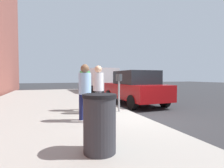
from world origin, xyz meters
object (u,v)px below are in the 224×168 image
pedestrian_bystander (85,88)px  parking_officer (85,83)px  pedestrian_at_meter (98,86)px  parked_van_far (98,79)px  parked_sedan_near (135,87)px  trash_bin (100,123)px  parking_meter (119,85)px

pedestrian_bystander → parking_officer: 1.65m
pedestrian_at_meter → parked_van_far: 10.02m
pedestrian_bystander → parked_sedan_near: pedestrian_bystander is taller
pedestrian_bystander → parking_officer: bearing=54.0°
parked_sedan_near → trash_bin: (-5.51, 3.47, -0.24)m
parked_van_far → trash_bin: bearing=164.9°
parking_officer → parked_van_far: parked_van_far is taller
parking_meter → pedestrian_at_meter: bearing=92.8°
parking_officer → parked_van_far: (9.00, -2.96, 0.04)m
parked_van_far → parking_officer: bearing=161.8°
pedestrian_bystander → pedestrian_at_meter: bearing=30.0°
pedestrian_at_meter → pedestrian_bystander: bearing=-122.7°
parked_sedan_near → trash_bin: size_ratio=4.41×
trash_bin → pedestrian_bystander: bearing=-4.7°
parking_meter → parked_sedan_near: bearing=-38.5°
pedestrian_bystander → parked_van_far: parked_van_far is taller
parked_sedan_near → parked_van_far: bearing=0.0°
parking_officer → parked_van_far: 9.47m
parking_officer → pedestrian_at_meter: bearing=-23.8°
pedestrian_at_meter → parked_van_far: bearing=77.3°
pedestrian_at_meter → trash_bin: bearing=-102.5°
parking_officer → parked_van_far: size_ratio=0.34×
pedestrian_bystander → trash_bin: pedestrian_bystander is taller
trash_bin → parking_officer: bearing=-7.4°
pedestrian_at_meter → parked_sedan_near: size_ratio=0.38×
parked_sedan_near → parking_officer: bearing=119.0°
pedestrian_bystander → parked_van_far: (10.61, -3.28, 0.14)m
pedestrian_at_meter → trash_bin: pedestrian_at_meter is taller
pedestrian_at_meter → trash_bin: 3.34m
pedestrian_bystander → parked_sedan_near: bearing=19.9°
trash_bin → pedestrian_at_meter: bearing=-14.9°
pedestrian_at_meter → trash_bin: (-3.20, 0.85, -0.49)m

